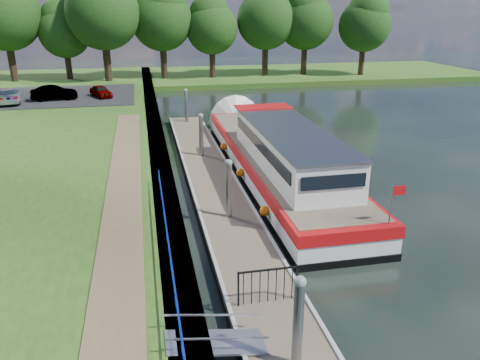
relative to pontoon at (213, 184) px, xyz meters
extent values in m
cube|color=#473D2D|center=(-2.55, 2.00, 0.20)|extent=(1.10, 90.00, 0.78)
cube|color=#2A4F16|center=(12.00, 39.00, 0.12)|extent=(60.00, 18.00, 0.60)
cube|color=brown|center=(-4.40, -5.00, 0.62)|extent=(1.60, 40.00, 0.05)
cube|color=black|center=(-11.00, 25.00, 0.62)|extent=(14.00, 12.00, 0.06)
cube|color=#0C2DBF|center=(-2.75, -10.00, 1.29)|extent=(0.04, 18.00, 0.04)
cube|color=#0C2DBF|center=(-2.75, -10.00, 0.94)|extent=(0.03, 18.00, 0.03)
cylinder|color=#0C2DBF|center=(-2.75, -13.00, 0.95)|extent=(0.04, 0.04, 0.72)
cylinder|color=#0C2DBF|center=(-2.75, -11.00, 0.95)|extent=(0.04, 0.04, 0.72)
cylinder|color=#0C2DBF|center=(-2.75, -9.00, 0.95)|extent=(0.04, 0.04, 0.72)
cylinder|color=#0C2DBF|center=(-2.75, -7.00, 0.95)|extent=(0.04, 0.04, 0.72)
cylinder|color=#0C2DBF|center=(-2.75, -5.00, 0.95)|extent=(0.04, 0.04, 0.72)
cylinder|color=#0C2DBF|center=(-2.75, -3.00, 0.95)|extent=(0.04, 0.04, 0.72)
cylinder|color=#0C2DBF|center=(-2.75, -1.00, 0.95)|extent=(0.04, 0.04, 0.72)
cube|color=brown|center=(0.00, 0.00, 0.10)|extent=(2.50, 30.00, 0.24)
cube|color=#9EA0A3|center=(0.00, -12.00, -0.13)|extent=(2.30, 5.00, 0.30)
cube|color=#9EA0A3|center=(0.00, -4.00, -0.13)|extent=(2.30, 5.00, 0.30)
cube|color=#9EA0A3|center=(0.00, 4.00, -0.13)|extent=(2.30, 5.00, 0.30)
cube|color=#9EA0A3|center=(0.00, 12.00, -0.13)|extent=(2.30, 5.00, 0.30)
cube|color=#9EA0A3|center=(1.19, 0.00, 0.25)|extent=(0.12, 30.00, 0.06)
cube|color=#9EA0A3|center=(-1.19, 0.00, 0.25)|extent=(0.12, 30.00, 0.06)
cylinder|color=gray|center=(0.00, -13.50, 0.92)|extent=(0.26, 0.26, 3.40)
sphere|color=gray|center=(0.00, -13.50, 2.62)|extent=(0.30, 0.30, 0.30)
cylinder|color=gray|center=(0.00, -4.50, 0.92)|extent=(0.26, 0.26, 3.40)
sphere|color=gray|center=(0.00, -4.50, 2.62)|extent=(0.30, 0.30, 0.30)
cylinder|color=gray|center=(0.00, 4.50, 0.92)|extent=(0.26, 0.26, 3.40)
sphere|color=gray|center=(0.00, 4.50, 2.62)|extent=(0.30, 0.30, 0.30)
cylinder|color=gray|center=(0.00, 13.50, 0.92)|extent=(0.26, 0.26, 3.40)
sphere|color=gray|center=(0.00, 13.50, 2.62)|extent=(0.30, 0.30, 0.30)
cube|color=#A5A8AD|center=(-1.85, -12.50, 0.42)|extent=(2.58, 1.00, 0.43)
cube|color=#A5A8AD|center=(-1.85, -12.98, 0.92)|extent=(2.58, 0.04, 0.41)
cube|color=#A5A8AD|center=(-1.85, -12.02, 0.92)|extent=(2.58, 0.04, 0.41)
cube|color=black|center=(-0.90, -10.80, 0.80)|extent=(0.05, 0.05, 1.15)
cube|color=black|center=(0.90, -10.80, 0.80)|extent=(0.05, 0.05, 1.15)
cube|color=black|center=(0.00, -10.80, 1.34)|extent=(1.85, 0.05, 0.05)
cube|color=black|center=(-0.75, -10.80, 0.80)|extent=(0.02, 0.02, 1.10)
cube|color=black|center=(-0.50, -10.80, 0.80)|extent=(0.02, 0.02, 1.10)
cube|color=black|center=(-0.25, -10.80, 0.80)|extent=(0.02, 0.02, 1.10)
cube|color=black|center=(0.00, -10.80, 0.80)|extent=(0.02, 0.02, 1.10)
cube|color=black|center=(0.25, -10.80, 0.80)|extent=(0.02, 0.02, 1.10)
cube|color=black|center=(0.50, -10.80, 0.80)|extent=(0.02, 0.02, 1.10)
cube|color=black|center=(0.75, -10.80, 0.80)|extent=(0.02, 0.02, 1.10)
cube|color=black|center=(3.60, 1.20, -0.16)|extent=(4.00, 20.00, 0.55)
cube|color=silver|center=(3.60, 1.20, 0.44)|extent=(3.96, 19.90, 0.65)
cube|color=#B10C0F|center=(3.60, 1.20, 1.00)|extent=(4.04, 20.00, 0.48)
cube|color=brown|center=(3.60, 1.20, 1.24)|extent=(3.68, 19.20, 0.04)
cone|color=silver|center=(3.60, 11.60, 0.37)|extent=(4.00, 1.50, 4.00)
cube|color=silver|center=(3.60, -1.30, 2.12)|extent=(3.00, 11.00, 1.75)
cube|color=gray|center=(3.60, -1.30, 3.04)|extent=(3.10, 11.20, 0.10)
cube|color=black|center=(2.08, -1.30, 2.37)|extent=(0.04, 10.00, 0.55)
cube|color=black|center=(5.12, -1.30, 2.37)|extent=(0.04, 10.00, 0.55)
cube|color=black|center=(3.60, 4.25, 2.37)|extent=(2.60, 0.04, 0.55)
cube|color=black|center=(3.60, -6.85, 2.37)|extent=(2.60, 0.04, 0.55)
cube|color=#B10C0F|center=(3.60, 3.90, 3.12)|extent=(3.20, 1.60, 0.06)
cylinder|color=gray|center=(5.10, -8.50, 1.97)|extent=(0.05, 0.05, 1.50)
cube|color=#B10C0F|center=(5.35, -8.50, 2.52)|extent=(0.50, 0.02, 0.35)
sphere|color=orange|center=(1.48, -4.80, 0.47)|extent=(0.44, 0.44, 0.44)
sphere|color=orange|center=(1.48, 0.20, 0.47)|extent=(0.44, 0.44, 0.44)
sphere|color=orange|center=(1.48, 5.20, 0.47)|extent=(0.44, 0.44, 0.44)
imported|color=#594C47|center=(2.40, -4.66, 2.12)|extent=(0.49, 0.68, 1.72)
cylinder|color=#332316|center=(-17.49, 36.36, 2.52)|extent=(0.83, 0.83, 4.21)
sphere|color=#14350F|center=(-17.49, 36.36, 7.90)|extent=(7.95, 7.95, 7.95)
cylinder|color=#332316|center=(-11.50, 36.87, 1.97)|extent=(0.70, 0.70, 3.10)
sphere|color=#14350F|center=(-11.50, 36.87, 5.92)|extent=(5.85, 5.85, 5.85)
sphere|color=#14350F|center=(-11.67, 37.04, 7.39)|extent=(4.65, 4.65, 4.65)
cylinder|color=#332316|center=(-6.89, 34.36, 2.56)|extent=(0.84, 0.84, 4.29)
sphere|color=#14350F|center=(-6.89, 34.36, 8.04)|extent=(8.10, 8.10, 8.10)
cylinder|color=#332316|center=(-0.41, 36.36, 2.33)|extent=(0.79, 0.79, 3.83)
sphere|color=#14350F|center=(-0.41, 36.36, 7.23)|extent=(7.24, 7.24, 7.24)
sphere|color=#14350F|center=(-0.22, 36.13, 9.04)|extent=(5.75, 5.75, 5.75)
cylinder|color=#332316|center=(5.49, 36.09, 2.05)|extent=(0.72, 0.72, 3.26)
sphere|color=#14350F|center=(5.49, 36.09, 6.21)|extent=(6.16, 6.16, 6.16)
sphere|color=#14350F|center=(5.30, 36.34, 7.75)|extent=(4.89, 4.89, 4.89)
cylinder|color=#332316|center=(12.25, 36.38, 2.30)|extent=(0.78, 0.78, 3.77)
sphere|color=#14350F|center=(12.25, 36.38, 7.12)|extent=(7.13, 7.13, 7.13)
sphere|color=#14350F|center=(12.38, 36.62, 8.91)|extent=(5.66, 5.66, 5.66)
cylinder|color=#332316|center=(17.42, 36.40, 2.24)|extent=(0.77, 0.77, 3.65)
sphere|color=#14350F|center=(17.42, 36.40, 6.90)|extent=(6.89, 6.89, 6.89)
sphere|color=#14350F|center=(17.07, 36.41, 8.63)|extent=(5.47, 5.47, 5.47)
cylinder|color=#332316|center=(24.52, 34.52, 2.12)|extent=(0.74, 0.74, 3.41)
sphere|color=#14350F|center=(24.52, 34.52, 6.47)|extent=(6.43, 6.43, 6.43)
sphere|color=#14350F|center=(24.75, 34.30, 8.08)|extent=(5.11, 5.11, 5.11)
imported|color=#999999|center=(-7.02, 23.37, 1.20)|extent=(2.50, 3.44, 1.09)
imported|color=#999999|center=(-11.06, 22.67, 1.31)|extent=(4.13, 1.88, 1.31)
imported|color=#999999|center=(-14.75, 21.95, 1.31)|extent=(2.87, 4.88, 1.33)
camera|label=1|loc=(-3.26, -22.30, 8.55)|focal=35.00mm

